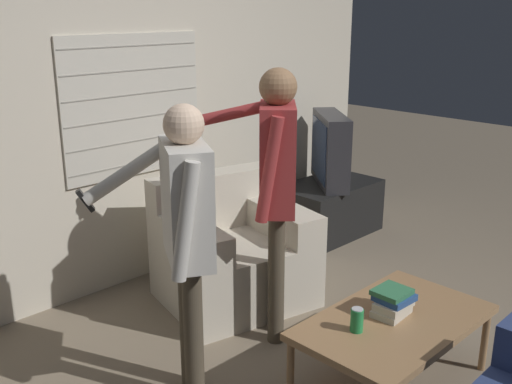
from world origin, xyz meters
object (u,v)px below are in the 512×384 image
book_stack (393,302)px  soda_can (357,320)px  tv (330,149)px  spare_remote (399,299)px  coffee_table (394,325)px  person_right_standing (275,174)px  armchair_beige (232,253)px  person_left_standing (185,221)px

book_stack → soda_can: 0.28m
tv → spare_remote: tv is taller
coffee_table → soda_can: bearing=164.5°
coffee_table → tv: bearing=47.4°
book_stack → soda_can: size_ratio=1.82×
person_right_standing → spare_remote: 0.99m
armchair_beige → tv: 1.56m
person_right_standing → book_stack: size_ratio=7.23×
soda_can → person_right_standing: bearing=76.7°
person_right_standing → spare_remote: bearing=-114.1°
person_right_standing → book_stack: 0.97m
spare_remote → person_left_standing: bearing=105.5°
soda_can → spare_remote: size_ratio=1.03×
soda_can → book_stack: bearing=-6.2°
armchair_beige → soda_can: size_ratio=8.70×
person_right_standing → coffee_table: bearing=-129.0°
person_right_standing → spare_remote: (0.26, -0.72, -0.64)m
armchair_beige → soda_can: armchair_beige is taller
spare_remote → armchair_beige: bearing=51.6°
coffee_table → spare_remote: bearing=26.2°
coffee_table → book_stack: book_stack is taller
person_left_standing → armchair_beige: bearing=-24.0°
book_stack → soda_can: (-0.28, 0.03, -0.01)m
coffee_table → soda_can: soda_can is taller
tv → person_right_standing: person_right_standing is taller
person_right_standing → soda_can: person_right_standing is taller
person_left_standing → person_right_standing: 0.76m
spare_remote → coffee_table: bearing=163.1°
coffee_table → soda_can: (-0.24, 0.07, 0.10)m
armchair_beige → person_left_standing: bearing=48.9°
spare_remote → soda_can: bearing=140.2°
coffee_table → book_stack: size_ratio=4.68×
coffee_table → soda_can: size_ratio=8.53×
book_stack → spare_remote: 0.18m
person_left_standing → soda_can: person_left_standing is taller
soda_can → spare_remote: (0.43, 0.03, -0.05)m
tv → coffee_table: bearing=-2.8°
book_stack → person_left_standing: bearing=141.7°
coffee_table → tv: 2.32m
armchair_beige → soda_can: bearing=88.4°
book_stack → armchair_beige: bearing=87.7°
coffee_table → tv: (1.55, 1.68, 0.42)m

